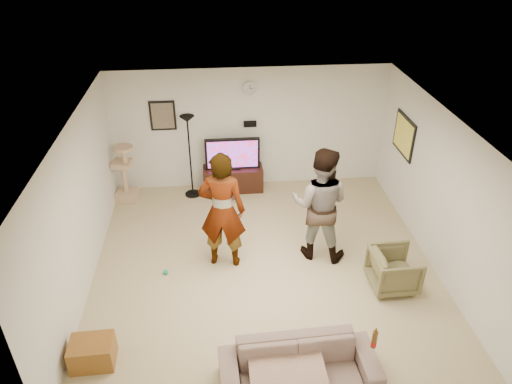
{
  "coord_description": "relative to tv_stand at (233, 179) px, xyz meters",
  "views": [
    {
      "loc": [
        -0.7,
        -6.05,
        5.05
      ],
      "look_at": [
        -0.12,
        0.2,
        1.29
      ],
      "focal_mm": 33.24,
      "sensor_mm": 36.0,
      "label": 1
    }
  ],
  "objects": [
    {
      "name": "floor",
      "position": [
        0.37,
        -2.5,
        -0.26
      ],
      "size": [
        5.5,
        5.5,
        0.02
      ],
      "primitive_type": "cube",
      "color": "tan",
      "rests_on": "ground"
    },
    {
      "name": "ceiling",
      "position": [
        0.37,
        -2.5,
        2.26
      ],
      "size": [
        5.5,
        5.5,
        0.02
      ],
      "primitive_type": "cube",
      "color": "white",
      "rests_on": "wall_back"
    },
    {
      "name": "wall_back",
      "position": [
        0.37,
        0.25,
        1.0
      ],
      "size": [
        5.5,
        0.04,
        2.5
      ],
      "primitive_type": "cube",
      "color": "silver",
      "rests_on": "floor"
    },
    {
      "name": "wall_front",
      "position": [
        0.37,
        -5.25,
        1.0
      ],
      "size": [
        5.5,
        0.04,
        2.5
      ],
      "primitive_type": "cube",
      "color": "silver",
      "rests_on": "floor"
    },
    {
      "name": "wall_left",
      "position": [
        -2.38,
        -2.5,
        1.0
      ],
      "size": [
        0.04,
        5.5,
        2.5
      ],
      "primitive_type": "cube",
      "color": "silver",
      "rests_on": "floor"
    },
    {
      "name": "wall_right",
      "position": [
        3.12,
        -2.5,
        1.0
      ],
      "size": [
        0.04,
        5.5,
        2.5
      ],
      "primitive_type": "cube",
      "color": "silver",
      "rests_on": "floor"
    },
    {
      "name": "wall_clock",
      "position": [
        0.37,
        0.22,
        1.85
      ],
      "size": [
        0.26,
        0.04,
        0.26
      ],
      "primitive_type": "cylinder",
      "rotation": [
        1.57,
        0.0,
        0.0
      ],
      "color": "silver",
      "rests_on": "wall_back"
    },
    {
      "name": "wall_speaker",
      "position": [
        0.37,
        0.19,
        1.13
      ],
      "size": [
        0.25,
        0.1,
        0.1
      ],
      "primitive_type": "cube",
      "color": "black",
      "rests_on": "wall_back"
    },
    {
      "name": "picture_back",
      "position": [
        -1.33,
        0.23,
        1.35
      ],
      "size": [
        0.42,
        0.03,
        0.52
      ],
      "primitive_type": "cube",
      "color": "brown",
      "rests_on": "wall_back"
    },
    {
      "name": "picture_right",
      "position": [
        3.1,
        -0.9,
        1.25
      ],
      "size": [
        0.03,
        0.78,
        0.62
      ],
      "primitive_type": "cube",
      "color": "#EED94A",
      "rests_on": "wall_right"
    },
    {
      "name": "tv_stand",
      "position": [
        0.0,
        0.0,
        0.0
      ],
      "size": [
        1.22,
        0.45,
        0.51
      ],
      "primitive_type": "cube",
      "color": "black",
      "rests_on": "floor"
    },
    {
      "name": "console_box",
      "position": [
        -0.1,
        -0.4,
        -0.22
      ],
      "size": [
        0.4,
        0.3,
        0.07
      ],
      "primitive_type": "cube",
      "color": "#ACADB5",
      "rests_on": "floor"
    },
    {
      "name": "tv",
      "position": [
        0.0,
        0.0,
        0.58
      ],
      "size": [
        1.1,
        0.08,
        0.65
      ],
      "primitive_type": "cube",
      "color": "black",
      "rests_on": "tv_stand"
    },
    {
      "name": "tv_screen",
      "position": [
        0.0,
        -0.04,
        0.58
      ],
      "size": [
        1.01,
        0.01,
        0.57
      ],
      "primitive_type": "cube",
      "color": "#453DE1",
      "rests_on": "tv"
    },
    {
      "name": "floor_lamp",
      "position": [
        -0.84,
        -0.13,
        0.6
      ],
      "size": [
        0.32,
        0.32,
        1.71
      ],
      "primitive_type": "cylinder",
      "color": "black",
      "rests_on": "floor"
    },
    {
      "name": "cat_tree",
      "position": [
        -2.16,
        -0.21,
        0.35
      ],
      "size": [
        0.44,
        0.44,
        1.2
      ],
      "primitive_type": "cube",
      "rotation": [
        0.0,
        0.0,
        -0.17
      ],
      "color": "tan",
      "rests_on": "floor"
    },
    {
      "name": "person_left",
      "position": [
        -0.28,
        -2.35,
        0.75
      ],
      "size": [
        0.8,
        0.6,
        2.01
      ],
      "primitive_type": "imported",
      "rotation": [
        0.0,
        0.0,
        2.97
      ],
      "color": "#BBBCBE",
      "rests_on": "floor"
    },
    {
      "name": "person_right",
      "position": [
        1.29,
        -2.27,
        0.73
      ],
      "size": [
        1.15,
        1.03,
        1.96
      ],
      "primitive_type": "imported",
      "rotation": [
        0.0,
        0.0,
        2.78
      ],
      "color": "#273F98",
      "rests_on": "floor"
    },
    {
      "name": "sofa",
      "position": [
        0.55,
        -4.8,
        0.03
      ],
      "size": [
        1.94,
        0.82,
        0.56
      ],
      "primitive_type": "imported",
      "rotation": [
        0.0,
        0.0,
        0.03
      ],
      "color": "#7A6157",
      "rests_on": "floor"
    },
    {
      "name": "throw_blanket",
      "position": [
        0.39,
        -4.8,
        0.12
      ],
      "size": [
        0.9,
        0.7,
        0.06
      ],
      "primitive_type": "cube",
      "rotation": [
        0.0,
        0.0,
        -0.0
      ],
      "color": "tan",
      "rests_on": "sofa"
    },
    {
      "name": "beer_bottle",
      "position": [
        1.43,
        -4.8,
        0.43
      ],
      "size": [
        0.06,
        0.06,
        0.25
      ],
      "primitive_type": "cylinder",
      "color": "#5A3A15",
      "rests_on": "sofa"
    },
    {
      "name": "armchair",
      "position": [
        2.29,
        -3.19,
        0.06
      ],
      "size": [
        0.71,
        0.69,
        0.63
      ],
      "primitive_type": "imported",
      "rotation": [
        0.0,
        0.0,
        1.59
      ],
      "color": "brown",
      "rests_on": "floor"
    },
    {
      "name": "side_table",
      "position": [
        -2.03,
        -4.24,
        -0.07
      ],
      "size": [
        0.55,
        0.42,
        0.36
      ],
      "primitive_type": "cube",
      "rotation": [
        0.0,
        0.0,
        0.03
      ],
      "color": "brown",
      "rests_on": "floor"
    },
    {
      "name": "toy_ball",
      "position": [
        -1.23,
        -2.58,
        -0.21
      ],
      "size": [
        0.08,
        0.08,
        0.08
      ],
      "primitive_type": "sphere",
      "color": "#129777",
      "rests_on": "floor"
    }
  ]
}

